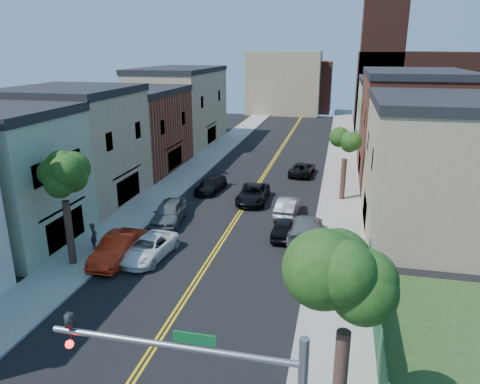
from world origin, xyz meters
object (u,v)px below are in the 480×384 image
Objects in this scene: red_sedan at (118,248)px; grey_car_right at (305,228)px; dark_car_right_far at (302,169)px; black_suv_lane at (253,194)px; white_pickup at (149,248)px; pedestrian_right at (334,271)px; pedestrian_left at (94,236)px; black_car_left at (211,185)px; silver_car_right at (288,206)px; black_car_right at (284,228)px; grey_car_left at (169,212)px.

red_sedan is 0.90× the size of grey_car_right.
red_sedan is 1.04× the size of dark_car_right_far.
white_pickup is at bearing -111.51° from black_suv_lane.
pedestrian_left is at bearing -18.68° from pedestrian_right.
pedestrian_right reaches higher than dark_car_right_far.
black_car_left is 1.06× the size of silver_car_right.
pedestrian_left is 1.00× the size of pedestrian_right.
black_car_left is at bearing -39.93° from pedestrian_left.
black_car_right is at bearing -42.12° from black_car_left.
red_sedan is 1.26× the size of black_car_right.
black_car_right is 2.28× the size of pedestrian_left.
black_car_right is (9.50, 5.85, -0.15)m from red_sedan.
silver_car_right is 11.40m from pedestrian_right.
black_car_right is at bearing -12.10° from grey_car_left.
white_pickup is at bearing 23.22° from red_sedan.
grey_car_right is 14.02m from pedestrian_left.
silver_car_right is (7.60, -4.50, 0.05)m from black_car_left.
black_car_right is at bearing 39.27° from white_pickup.
silver_car_right is 0.90× the size of dark_car_right_far.
pedestrian_left reaches higher than grey_car_left.
black_car_left is 14.28m from pedestrian_left.
white_pickup is at bearing 31.70° from black_car_right.
pedestrian_right reaches higher than grey_car_right.
white_pickup is 5.89m from grey_car_left.
white_pickup is 0.94× the size of black_suv_lane.
grey_car_left is 0.97× the size of black_suv_lane.
dark_car_right_far is at bearing -93.60° from pedestrian_right.
grey_car_left is 9.27m from silver_car_right.
black_car_right is 12.65m from pedestrian_left.
white_pickup reaches higher than black_car_right.
white_pickup is 1.13× the size of silver_car_right.
red_sedan reaches higher than dark_car_right_far.
black_suv_lane reaches higher than black_car_right.
dark_car_right_far is (7.60, 7.47, 0.01)m from black_car_left.
black_car_left is 12.91m from grey_car_right.
black_suv_lane is (4.30, -2.04, 0.06)m from black_car_left.
grey_car_left is at bearing -131.94° from black_suv_lane.
pedestrian_right is (11.35, -15.25, 0.36)m from black_car_left.
black_car_left is at bearing -44.84° from grey_car_right.
grey_car_left is 6.30m from pedestrian_left.
pedestrian_right is (3.75, -22.72, 0.35)m from dark_car_right_far.
dark_car_right_far is (9.30, 22.22, -0.15)m from red_sedan.
pedestrian_right is (12.25, -7.06, 0.17)m from grey_car_left.
grey_car_left is 8.73m from black_car_right.
grey_car_left is at bearing -5.19° from grey_car_right.
dark_car_right_far is 10.06m from black_suv_lane.
black_suv_lane is at bearing 64.52° from red_sedan.
red_sedan is 0.99× the size of grey_car_left.
silver_car_right reaches higher than black_car_right.
grey_car_right reaches higher than black_car_right.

